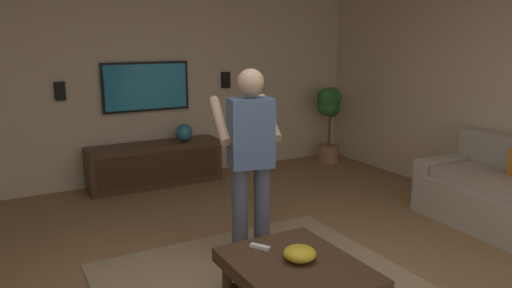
{
  "coord_description": "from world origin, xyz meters",
  "views": [
    {
      "loc": [
        -2.59,
        1.62,
        1.89
      ],
      "look_at": [
        0.61,
        -0.15,
        1.07
      ],
      "focal_mm": 33.76,
      "sensor_mm": 36.0,
      "label": 1
    }
  ],
  "objects_px": {
    "media_console": "(155,164)",
    "potted_plant_tall": "(329,113)",
    "wall_speaker_right": "(60,91)",
    "coffee_table": "(296,278)",
    "wall_speaker_left": "(226,80)",
    "vase_round": "(184,133)",
    "bowl": "(300,253)",
    "remote_white": "(260,247)",
    "person_standing": "(250,153)",
    "tv": "(146,87)"
  },
  "relations": [
    {
      "from": "wall_speaker_left",
      "to": "wall_speaker_right",
      "type": "xyz_separation_m",
      "value": [
        0.0,
        2.19,
        -0.04
      ]
    },
    {
      "from": "coffee_table",
      "to": "media_console",
      "type": "height_order",
      "value": "media_console"
    },
    {
      "from": "bowl",
      "to": "wall_speaker_left",
      "type": "bearing_deg",
      "value": -18.17
    },
    {
      "from": "person_standing",
      "to": "wall_speaker_left",
      "type": "xyz_separation_m",
      "value": [
        2.69,
        -1.06,
        0.36
      ]
    },
    {
      "from": "coffee_table",
      "to": "person_standing",
      "type": "bearing_deg",
      "value": -10.18
    },
    {
      "from": "media_console",
      "to": "bowl",
      "type": "distance_m",
      "value": 3.4
    },
    {
      "from": "potted_plant_tall",
      "to": "remote_white",
      "type": "height_order",
      "value": "potted_plant_tall"
    },
    {
      "from": "potted_plant_tall",
      "to": "tv",
      "type": "bearing_deg",
      "value": 81.39
    },
    {
      "from": "remote_white",
      "to": "vase_round",
      "type": "distance_m",
      "value": 3.14
    },
    {
      "from": "bowl",
      "to": "wall_speaker_left",
      "type": "distance_m",
      "value": 3.93
    },
    {
      "from": "vase_round",
      "to": "tv",
      "type": "bearing_deg",
      "value": 56.51
    },
    {
      "from": "person_standing",
      "to": "vase_round",
      "type": "bearing_deg",
      "value": 3.59
    },
    {
      "from": "remote_white",
      "to": "wall_speaker_left",
      "type": "distance_m",
      "value": 3.71
    },
    {
      "from": "tv",
      "to": "person_standing",
      "type": "height_order",
      "value": "person_standing"
    },
    {
      "from": "remote_white",
      "to": "wall_speaker_left",
      "type": "relative_size",
      "value": 0.68
    },
    {
      "from": "coffee_table",
      "to": "remote_white",
      "type": "height_order",
      "value": "remote_white"
    },
    {
      "from": "bowl",
      "to": "remote_white",
      "type": "xyz_separation_m",
      "value": [
        0.3,
        0.14,
        -0.04
      ]
    },
    {
      "from": "coffee_table",
      "to": "media_console",
      "type": "bearing_deg",
      "value": -1.55
    },
    {
      "from": "person_standing",
      "to": "wall_speaker_left",
      "type": "relative_size",
      "value": 7.45
    },
    {
      "from": "wall_speaker_right",
      "to": "potted_plant_tall",
      "type": "bearing_deg",
      "value": -96.41
    },
    {
      "from": "media_console",
      "to": "potted_plant_tall",
      "type": "relative_size",
      "value": 1.47
    },
    {
      "from": "media_console",
      "to": "potted_plant_tall",
      "type": "xyz_separation_m",
      "value": [
        -0.16,
        -2.67,
        0.5
      ]
    },
    {
      "from": "potted_plant_tall",
      "to": "vase_round",
      "type": "bearing_deg",
      "value": 86.47
    },
    {
      "from": "media_console",
      "to": "potted_plant_tall",
      "type": "bearing_deg",
      "value": 86.51
    },
    {
      "from": "potted_plant_tall",
      "to": "bowl",
      "type": "height_order",
      "value": "potted_plant_tall"
    },
    {
      "from": "remote_white",
      "to": "vase_round",
      "type": "xyz_separation_m",
      "value": [
        3.07,
        -0.59,
        0.25
      ]
    },
    {
      "from": "remote_white",
      "to": "vase_round",
      "type": "bearing_deg",
      "value": 136.33
    },
    {
      "from": "coffee_table",
      "to": "wall_speaker_left",
      "type": "bearing_deg",
      "value": -18.64
    },
    {
      "from": "coffee_table",
      "to": "bowl",
      "type": "bearing_deg",
      "value": -58.32
    },
    {
      "from": "potted_plant_tall",
      "to": "vase_round",
      "type": "height_order",
      "value": "potted_plant_tall"
    },
    {
      "from": "coffee_table",
      "to": "vase_round",
      "type": "relative_size",
      "value": 4.55
    },
    {
      "from": "potted_plant_tall",
      "to": "wall_speaker_left",
      "type": "xyz_separation_m",
      "value": [
        0.42,
        1.52,
        0.52
      ]
    },
    {
      "from": "bowl",
      "to": "wall_speaker_right",
      "type": "distance_m",
      "value": 3.86
    },
    {
      "from": "potted_plant_tall",
      "to": "bowl",
      "type": "bearing_deg",
      "value": 139.94
    },
    {
      "from": "vase_round",
      "to": "wall_speaker_right",
      "type": "relative_size",
      "value": 1.0
    },
    {
      "from": "person_standing",
      "to": "tv",
      "type": "bearing_deg",
      "value": 12.79
    },
    {
      "from": "bowl",
      "to": "wall_speaker_right",
      "type": "xyz_separation_m",
      "value": [
        3.65,
        0.99,
        0.8
      ]
    },
    {
      "from": "tv",
      "to": "bowl",
      "type": "height_order",
      "value": "tv"
    },
    {
      "from": "bowl",
      "to": "wall_speaker_right",
      "type": "height_order",
      "value": "wall_speaker_right"
    },
    {
      "from": "media_console",
      "to": "wall_speaker_right",
      "type": "distance_m",
      "value": 1.45
    },
    {
      "from": "coffee_table",
      "to": "potted_plant_tall",
      "type": "height_order",
      "value": "potted_plant_tall"
    },
    {
      "from": "tv",
      "to": "potted_plant_tall",
      "type": "relative_size",
      "value": 0.98
    },
    {
      "from": "coffee_table",
      "to": "wall_speaker_left",
      "type": "height_order",
      "value": "wall_speaker_left"
    },
    {
      "from": "coffee_table",
      "to": "vase_round",
      "type": "bearing_deg",
      "value": -8.22
    },
    {
      "from": "media_console",
      "to": "wall_speaker_right",
      "type": "bearing_deg",
      "value": -103.7
    },
    {
      "from": "media_console",
      "to": "remote_white",
      "type": "bearing_deg",
      "value": -3.55
    },
    {
      "from": "media_console",
      "to": "wall_speaker_right",
      "type": "relative_size",
      "value": 7.73
    },
    {
      "from": "potted_plant_tall",
      "to": "wall_speaker_right",
      "type": "distance_m",
      "value": 3.76
    },
    {
      "from": "media_console",
      "to": "potted_plant_tall",
      "type": "height_order",
      "value": "potted_plant_tall"
    },
    {
      "from": "tv",
      "to": "person_standing",
      "type": "bearing_deg",
      "value": 1.78
    }
  ]
}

